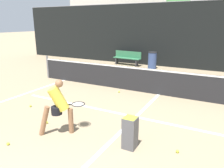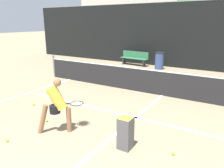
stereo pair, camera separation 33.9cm
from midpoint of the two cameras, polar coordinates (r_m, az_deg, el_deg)
court_service_line at (r=6.33m, az=4.71°, el=-8.58°), size 8.25×0.10×0.01m
court_center_mark at (r=5.75m, az=1.83°, el=-11.19°), size 0.10×5.97×0.01m
court_sideline_left at (r=8.58m, az=-26.34°, el=-3.59°), size 0.10×6.97×0.01m
net at (r=8.19m, az=11.14°, el=0.65°), size 11.09×0.09×1.07m
fence_back at (r=13.26m, az=18.63°, el=11.81°), size 24.00×0.06×3.74m
player_practicing at (r=5.36m, az=-15.56°, el=-5.30°), size 0.92×1.03×1.36m
tennis_ball_scattered_1 at (r=8.40m, az=0.70°, el=-2.05°), size 0.07×0.07×0.07m
tennis_ball_scattered_2 at (r=4.89m, az=14.76°, el=-16.68°), size 0.07×0.07×0.07m
tennis_ball_scattered_4 at (r=7.54m, az=-21.75°, el=-5.37°), size 0.07×0.07×0.07m
tennis_ball_scattered_6 at (r=6.23m, az=-18.23°, el=-9.52°), size 0.07×0.07×0.07m
tennis_ball_scattered_7 at (r=5.57m, az=-27.17°, el=-13.73°), size 0.07×0.07×0.07m
ball_hopper at (r=4.74m, az=2.65°, el=-12.43°), size 0.28×0.28×0.71m
courtside_bench at (r=13.83m, az=3.30°, el=6.93°), size 1.84×0.54×0.86m
trash_bin at (r=12.88m, az=9.73°, el=6.11°), size 0.50×0.50×0.97m
tree_mid at (r=17.90m, az=21.05°, el=16.35°), size 3.05×3.05×3.58m
building_far at (r=26.69m, az=24.15°, el=15.80°), size 36.00×2.40×6.40m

